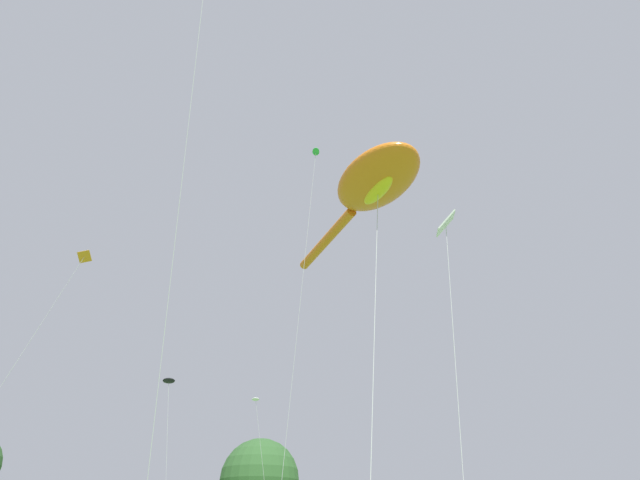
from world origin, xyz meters
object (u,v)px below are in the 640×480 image
object	(u,v)px
small_kite_bird_shape	(447,238)
small_kite_delta_white	(66,286)
big_show_kite	(373,184)
small_kite_stunt_black	(256,407)
small_kite_triangle_green	(169,385)
small_kite_tiny_distant	(314,172)

from	to	relation	value
small_kite_bird_shape	small_kite_delta_white	bearing A→B (deg)	-13.75
big_show_kite	small_kite_stunt_black	distance (m)	17.47
small_kite_triangle_green	small_kite_tiny_distant	bearing A→B (deg)	-25.68
small_kite_delta_white	small_kite_tiny_distant	world-z (taller)	small_kite_tiny_distant
small_kite_triangle_green	small_kite_stunt_black	bearing A→B (deg)	63.82
small_kite_tiny_distant	small_kite_stunt_black	size ratio (longest dim) A/B	2.03
small_kite_delta_white	small_kite_bird_shape	world-z (taller)	small_kite_delta_white
small_kite_delta_white	small_kite_stunt_black	distance (m)	13.22
small_kite_tiny_distant	small_kite_stunt_black	xyz separation A→B (m)	(0.73, 11.73, -9.14)
small_kite_tiny_distant	small_kite_stunt_black	distance (m)	14.89
small_kite_tiny_distant	small_kite_bird_shape	world-z (taller)	small_kite_tiny_distant
small_kite_delta_white	small_kite_bird_shape	bearing A→B (deg)	-112.45
big_show_kite	small_kite_tiny_distant	distance (m)	6.32
small_kite_triangle_green	small_kite_stunt_black	xyz separation A→B (m)	(5.56, 3.02, -0.09)
small_kite_tiny_distant	small_kite_bird_shape	bearing A→B (deg)	28.74
small_kite_delta_white	small_kite_tiny_distant	xyz separation A→B (m)	(10.52, -5.79, 5.55)
small_kite_tiny_distant	small_kite_stunt_black	bearing A→B (deg)	-157.78
small_kite_triangle_green	small_kite_tiny_distant	distance (m)	13.46
small_kite_delta_white	small_kite_tiny_distant	bearing A→B (deg)	-87.07
big_show_kite	small_kite_delta_white	size ratio (longest dim) A/B	1.03
small_kite_delta_white	small_kite_triangle_green	xyz separation A→B (m)	(5.69, 2.93, -3.51)
small_kite_stunt_black	small_kite_delta_white	bearing A→B (deg)	-97.17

